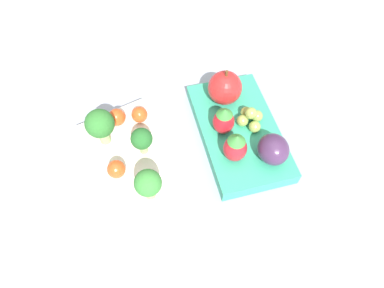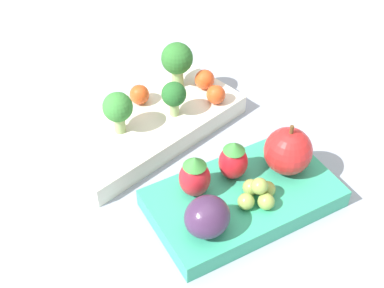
% 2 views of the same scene
% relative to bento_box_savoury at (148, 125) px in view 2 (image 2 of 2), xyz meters
% --- Properties ---
extents(ground_plane, '(4.00, 4.00, 0.00)m').
position_rel_bento_box_savoury_xyz_m(ground_plane, '(0.01, -0.08, -0.01)').
color(ground_plane, '#939EB2').
extents(bento_box_savoury, '(0.24, 0.14, 0.02)m').
position_rel_bento_box_savoury_xyz_m(bento_box_savoury, '(0.00, 0.00, 0.00)').
color(bento_box_savoury, silver).
rests_on(bento_box_savoury, ground_plane).
extents(bento_box_fruit, '(0.20, 0.13, 0.02)m').
position_rel_bento_box_savoury_xyz_m(bento_box_fruit, '(0.02, -0.15, -0.00)').
color(bento_box_fruit, '#33A87F').
rests_on(bento_box_fruit, ground_plane).
extents(broccoli_floret_0, '(0.03, 0.03, 0.05)m').
position_rel_bento_box_savoury_xyz_m(broccoli_floret_0, '(-0.04, -0.00, 0.04)').
color(broccoli_floret_0, '#93B770').
rests_on(broccoli_floret_0, bento_box_savoury).
extents(broccoli_floret_1, '(0.03, 0.03, 0.04)m').
position_rel_bento_box_savoury_xyz_m(broccoli_floret_1, '(0.03, -0.01, 0.04)').
color(broccoli_floret_1, '#93B770').
rests_on(broccoli_floret_1, bento_box_savoury).
extents(broccoli_floret_2, '(0.04, 0.04, 0.06)m').
position_rel_bento_box_savoury_xyz_m(broccoli_floret_2, '(0.06, 0.03, 0.05)').
color(broccoli_floret_2, '#93B770').
rests_on(broccoli_floret_2, bento_box_savoury).
extents(cherry_tomato_0, '(0.02, 0.02, 0.02)m').
position_rel_bento_box_savoury_xyz_m(cherry_tomato_0, '(0.01, 0.03, 0.02)').
color(cherry_tomato_0, '#DB4C1E').
rests_on(cherry_tomato_0, bento_box_savoury).
extents(cherry_tomato_1, '(0.02, 0.02, 0.02)m').
position_rel_bento_box_savoury_xyz_m(cherry_tomato_1, '(0.08, -0.02, 0.02)').
color(cherry_tomato_1, '#DB4C1E').
rests_on(cherry_tomato_1, bento_box_savoury).
extents(cherry_tomato_2, '(0.02, 0.02, 0.02)m').
position_rel_bento_box_savoury_xyz_m(cherry_tomato_2, '(0.09, 0.01, 0.02)').
color(cherry_tomato_2, '#DB4C1E').
rests_on(cherry_tomato_2, bento_box_savoury).
extents(apple, '(0.05, 0.05, 0.06)m').
position_rel_bento_box_savoury_xyz_m(apple, '(0.08, -0.15, 0.03)').
color(apple, red).
rests_on(apple, bento_box_fruit).
extents(strawberry_0, '(0.03, 0.03, 0.05)m').
position_rel_bento_box_savoury_xyz_m(strawberry_0, '(-0.02, -0.13, 0.03)').
color(strawberry_0, red).
rests_on(strawberry_0, bento_box_fruit).
extents(strawberry_1, '(0.03, 0.03, 0.05)m').
position_rel_bento_box_savoury_xyz_m(strawberry_1, '(0.02, -0.13, 0.03)').
color(strawberry_1, red).
rests_on(strawberry_1, bento_box_fruit).
extents(plum, '(0.04, 0.04, 0.04)m').
position_rel_bento_box_savoury_xyz_m(plum, '(-0.04, -0.17, 0.03)').
color(plum, '#42284C').
rests_on(plum, bento_box_fruit).
extents(grape_cluster, '(0.04, 0.04, 0.03)m').
position_rel_bento_box_savoury_xyz_m(grape_cluster, '(0.02, -0.17, 0.02)').
color(grape_cluster, '#8EA84C').
rests_on(grape_cluster, bento_box_fruit).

